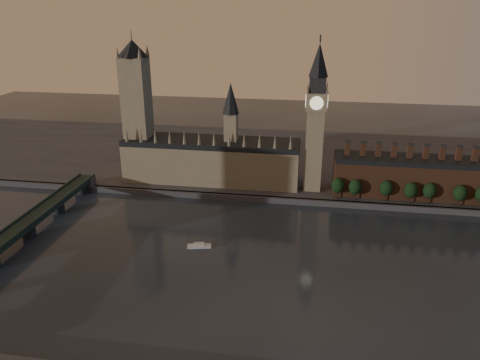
# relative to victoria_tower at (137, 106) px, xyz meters

# --- Properties ---
(ground) EXTENTS (900.00, 900.00, 0.00)m
(ground) POSITION_rel_victoria_tower_xyz_m (120.00, -115.00, -59.09)
(ground) COLOR black
(ground) RESTS_ON ground
(north_bank) EXTENTS (900.00, 182.00, 4.00)m
(north_bank) POSITION_rel_victoria_tower_xyz_m (120.00, 63.04, -57.09)
(north_bank) COLOR #454449
(north_bank) RESTS_ON ground
(palace_of_westminster) EXTENTS (130.00, 30.30, 74.00)m
(palace_of_westminster) POSITION_rel_victoria_tower_xyz_m (55.59, -0.09, -37.46)
(palace_of_westminster) COLOR gray
(palace_of_westminster) RESTS_ON north_bank
(victoria_tower) EXTENTS (24.00, 24.00, 108.00)m
(victoria_tower) POSITION_rel_victoria_tower_xyz_m (0.00, 0.00, 0.00)
(victoria_tower) COLOR gray
(victoria_tower) RESTS_ON north_bank
(big_ben) EXTENTS (15.00, 15.00, 107.00)m
(big_ben) POSITION_rel_victoria_tower_xyz_m (130.00, -5.00, -2.26)
(big_ben) COLOR gray
(big_ben) RESTS_ON north_bank
(chimney_block) EXTENTS (110.00, 25.00, 37.00)m
(chimney_block) POSITION_rel_victoria_tower_xyz_m (200.00, -5.00, -41.27)
(chimney_block) COLOR brown
(chimney_block) RESTS_ON north_bank
(embankment_tree_0) EXTENTS (8.60, 8.60, 14.88)m
(embankment_tree_0) POSITION_rel_victoria_tower_xyz_m (147.48, -20.25, -45.62)
(embankment_tree_0) COLOR black
(embankment_tree_0) RESTS_ON north_bank
(embankment_tree_1) EXTENTS (8.60, 8.60, 14.88)m
(embankment_tree_1) POSITION_rel_victoria_tower_xyz_m (158.98, -21.06, -45.62)
(embankment_tree_1) COLOR black
(embankment_tree_1) RESTS_ON north_bank
(embankment_tree_2) EXTENTS (8.60, 8.60, 14.88)m
(embankment_tree_2) POSITION_rel_victoria_tower_xyz_m (179.60, -19.56, -45.62)
(embankment_tree_2) COLOR black
(embankment_tree_2) RESTS_ON north_bank
(embankment_tree_3) EXTENTS (8.60, 8.60, 14.88)m
(embankment_tree_3) POSITION_rel_victoria_tower_xyz_m (195.16, -21.09, -45.62)
(embankment_tree_3) COLOR black
(embankment_tree_3) RESTS_ON north_bank
(embankment_tree_4) EXTENTS (8.60, 8.60, 14.88)m
(embankment_tree_4) POSITION_rel_victoria_tower_xyz_m (207.46, -19.85, -45.62)
(embankment_tree_4) COLOR black
(embankment_tree_4) RESTS_ON north_bank
(embankment_tree_5) EXTENTS (8.60, 8.60, 14.88)m
(embankment_tree_5) POSITION_rel_victoria_tower_xyz_m (226.15, -21.17, -45.62)
(embankment_tree_5) COLOR black
(embankment_tree_5) RESTS_ON north_bank
(westminster_bridge) EXTENTS (14.00, 200.00, 11.55)m
(westminster_bridge) POSITION_rel_victoria_tower_xyz_m (-35.00, -117.70, -51.65)
(westminster_bridge) COLOR black
(westminster_bridge) RESTS_ON ground
(river_boat) EXTENTS (14.00, 6.63, 2.70)m
(river_boat) POSITION_rel_victoria_tower_xyz_m (68.21, -94.83, -58.05)
(river_boat) COLOR silver
(river_boat) RESTS_ON ground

